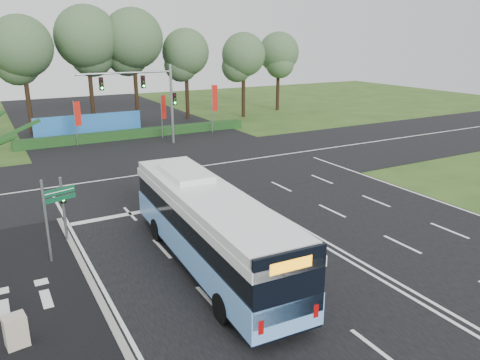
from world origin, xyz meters
The scene contains 16 objects.
ground centered at (0.00, 0.00, 0.00)m, with size 120.00×120.00×0.00m, color #2B4818.
road_main centered at (0.00, 0.00, 0.02)m, with size 20.00×120.00×0.04m, color black.
road_cross centered at (0.00, 12.00, 0.03)m, with size 120.00×14.00×0.05m, color black.
bike_path centered at (-12.50, -3.00, 0.03)m, with size 5.00×18.00×0.06m, color black.
kerb_strip centered at (-10.10, -3.00, 0.06)m, with size 0.25×18.00×0.12m, color gray.
city_bus centered at (-5.39, -2.51, 1.79)m, with size 3.14×12.50×3.56m.
pedestrian_signal centered at (-10.20, 2.96, 1.74)m, with size 0.28×0.41×3.17m.
street_sign centered at (-10.86, 1.22, 2.35)m, with size 1.39×0.49×3.70m.
utility_cabinet centered at (-12.95, -4.43, 0.55)m, with size 0.66×0.55×1.09m, color #B9AB95.
banner_flag_left centered at (-5.60, 23.66, 2.63)m, with size 0.59×0.12×3.99m.
banner_flag_mid centered at (2.11, 23.12, 2.70)m, with size 0.57×0.28×4.12m.
banner_flag_right centered at (7.52, 23.27, 3.13)m, with size 0.70×0.19×4.81m.
traffic_light_gantry centered at (0.21, 20.50, 4.66)m, with size 8.41×0.28×7.00m.
hedge centered at (0.00, 24.50, 0.40)m, with size 22.00×1.20×0.80m, color #143814.
blue_hoarding centered at (-4.00, 27.00, 1.10)m, with size 10.00×0.30×2.20m, color #2063B1.
eucalyptus_row centered at (-1.90, 31.47, 8.36)m, with size 47.35×9.52×12.43m.
Camera 1 is at (-12.95, -18.66, 9.28)m, focal length 35.00 mm.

